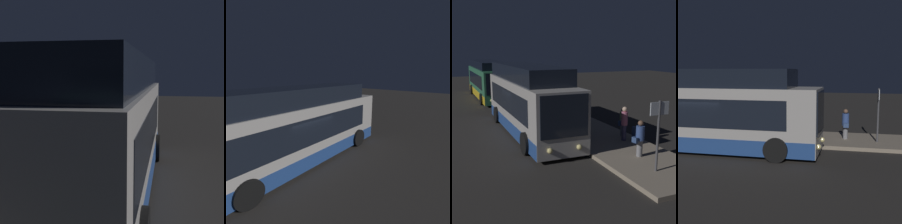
# 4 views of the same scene
# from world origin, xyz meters

# --- Properties ---
(ground) EXTENTS (80.00, 80.00, 0.00)m
(ground) POSITION_xyz_m (0.00, 0.00, 0.00)
(ground) COLOR #2B2826
(platform) EXTENTS (20.00, 3.55, 0.19)m
(platform) POSITION_xyz_m (0.00, 3.38, 0.09)
(platform) COLOR gray
(platform) RESTS_ON ground
(bus_lead) EXTENTS (10.87, 2.80, 3.95)m
(bus_lead) POSITION_xyz_m (0.04, 0.25, 1.79)
(bus_lead) COLOR #B2ADA8
(bus_lead) RESTS_ON ground
(passenger_boarding) EXTENTS (0.53, 0.37, 1.78)m
(passenger_boarding) POSITION_xyz_m (4.11, 4.16, 1.17)
(passenger_boarding) COLOR #4C476B
(passenger_boarding) RESTS_ON platform
(passenger_waiting) EXTENTS (0.42, 0.58, 1.63)m
(passenger_waiting) POSITION_xyz_m (6.48, 3.41, 1.06)
(passenger_waiting) COLOR gray
(passenger_waiting) RESTS_ON platform
(passenger_with_bags) EXTENTS (0.42, 0.42, 1.58)m
(passenger_with_bags) POSITION_xyz_m (3.41, 4.55, 1.04)
(passenger_with_bags) COLOR gray
(passenger_with_bags) RESTS_ON platform
(suitcase) EXTENTS (0.35, 0.19, 0.95)m
(suitcase) POSITION_xyz_m (4.34, 4.72, 0.54)
(suitcase) COLOR #334C7F
(suitcase) RESTS_ON platform
(sign_post) EXTENTS (0.10, 0.84, 2.79)m
(sign_post) POSITION_xyz_m (8.14, 3.00, 2.00)
(sign_post) COLOR #4C4C51
(sign_post) RESTS_ON platform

